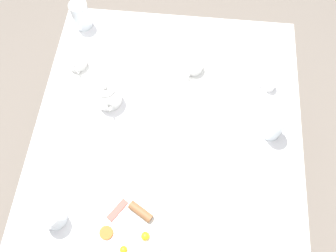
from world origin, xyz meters
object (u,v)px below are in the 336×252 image
at_px(teacup_with_saucer_right, 77,62).
at_px(fork_by_plate, 253,45).
at_px(water_glass_short, 275,125).
at_px(teapot_near, 108,94).
at_px(breakfast_plate, 128,228).
at_px(napkin_folded, 267,175).
at_px(creamer_jug, 270,84).
at_px(water_glass_tall, 81,15).
at_px(knife_by_plate, 164,144).
at_px(wine_glass_spare, 52,217).
at_px(teacup_with_saucer_left, 194,66).

distance_m(teacup_with_saucer_right, fork_by_plate, 0.80).
bearing_deg(water_glass_short, teapot_near, -6.87).
distance_m(breakfast_plate, napkin_folded, 0.56).
height_order(water_glass_short, fork_by_plate, water_glass_short).
relative_size(teacup_with_saucer_right, creamer_jug, 2.02).
xyz_separation_m(breakfast_plate, teapot_near, (0.16, -0.51, 0.04)).
distance_m(teapot_near, napkin_folded, 0.71).
bearing_deg(breakfast_plate, water_glass_tall, -68.90).
bearing_deg(teapot_near, teacup_with_saucer_right, -151.33).
distance_m(teacup_with_saucer_right, napkin_folded, 0.93).
bearing_deg(teacup_with_saucer_right, knife_by_plate, 141.41).
xyz_separation_m(teacup_with_saucer_right, water_glass_short, (-0.84, 0.24, 0.04)).
bearing_deg(napkin_folded, knife_by_plate, -12.14).
relative_size(teapot_near, teacup_with_saucer_right, 1.26).
bearing_deg(water_glass_tall, fork_by_plate, 177.09).
bearing_deg(wine_glass_spare, fork_by_plate, -130.08).
height_order(napkin_folded, knife_by_plate, napkin_folded).
bearing_deg(fork_by_plate, breakfast_plate, 62.23).
relative_size(teacup_with_saucer_left, water_glass_tall, 1.17).
relative_size(creamer_jug, napkin_folded, 0.38).
height_order(teapot_near, creamer_jug, teapot_near).
relative_size(napkin_folded, fork_by_plate, 1.43).
xyz_separation_m(water_glass_tall, knife_by_plate, (-0.44, 0.57, -0.06)).
bearing_deg(fork_by_plate, water_glass_tall, -2.91).
xyz_separation_m(breakfast_plate, water_glass_short, (-0.52, -0.43, 0.06)).
xyz_separation_m(teacup_with_saucer_right, fork_by_plate, (-0.78, -0.19, -0.02)).
relative_size(breakfast_plate, teacup_with_saucer_right, 1.87).
bearing_deg(fork_by_plate, teacup_with_saucer_right, 13.80).
bearing_deg(napkin_folded, water_glass_tall, -37.61).
bearing_deg(teapot_near, water_glass_tall, -171.93).
bearing_deg(wine_glass_spare, water_glass_tall, -84.80).
distance_m(teacup_with_saucer_right, water_glass_tall, 0.24).
height_order(teacup_with_saucer_left, fork_by_plate, teacup_with_saucer_left).
distance_m(teapot_near, fork_by_plate, 0.71).
relative_size(breakfast_plate, water_glass_tall, 2.19).
height_order(teapot_near, teacup_with_saucer_left, teapot_near).
distance_m(wine_glass_spare, creamer_jug, 1.01).
relative_size(water_glass_tall, napkin_folded, 0.65).
bearing_deg(knife_by_plate, teacup_with_saucer_left, -104.16).
height_order(breakfast_plate, fork_by_plate, breakfast_plate).
relative_size(wine_glass_spare, napkin_folded, 0.54).
distance_m(teacup_with_saucer_left, creamer_jug, 0.33).
bearing_deg(teacup_with_saucer_left, knife_by_plate, 75.84).
bearing_deg(napkin_folded, fork_by_plate, -85.49).
height_order(teacup_with_saucer_left, water_glass_tall, water_glass_tall).
bearing_deg(wine_glass_spare, water_glass_short, -151.54).
bearing_deg(teapot_near, napkin_folded, 50.31).
distance_m(teapot_near, teacup_with_saucer_right, 0.23).
distance_m(teacup_with_saucer_right, creamer_jug, 0.84).
height_order(teapot_near, water_glass_short, water_glass_short).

